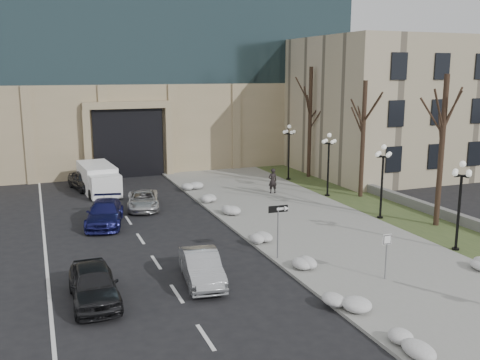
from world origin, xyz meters
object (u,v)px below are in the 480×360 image
object	(u,v)px
car_c	(105,213)
lamppost_a	(460,194)
car_b	(202,267)
pedestrian	(273,181)
lamppost_b	(383,171)
car_a	(94,284)
car_d	(143,200)
keep_sign	(387,247)
lamppost_c	(329,156)
car_e	(84,180)
one_way_sign	(281,215)
box_truck	(99,179)
lamppost_d	(289,145)

from	to	relation	value
car_c	lamppost_a	size ratio (longest dim) A/B	1.05
car_b	pedestrian	xyz separation A→B (m)	(10.00, 14.38, 0.36)
lamppost_b	car_a	bearing A→B (deg)	-161.42
car_d	lamppost_a	bearing A→B (deg)	-36.35
pedestrian	keep_sign	distance (m)	17.36
keep_sign	lamppost_b	world-z (taller)	lamppost_b
pedestrian	lamppost_c	xyz separation A→B (m)	(3.45, -2.19, 2.01)
car_c	lamppost_a	xyz separation A→B (m)	(16.27, -11.53, 2.35)
car_b	car_e	bearing A→B (deg)	105.10
one_way_sign	lamppost_a	size ratio (longest dim) A/B	0.59
car_c	lamppost_a	bearing A→B (deg)	-23.05
car_d	box_truck	bearing A→B (deg)	120.03
car_e	box_truck	distance (m)	1.61
car_d	lamppost_c	xyz separation A→B (m)	(13.34, -1.53, 2.46)
box_truck	lamppost_b	xyz separation A→B (m)	(15.53, -14.42, 2.07)
pedestrian	one_way_sign	xyz separation A→B (m)	(-5.55, -13.12, 1.25)
car_a	car_b	distance (m)	4.67
pedestrian	lamppost_b	xyz separation A→B (m)	(3.45, -8.69, 2.01)
lamppost_c	lamppost_d	xyz separation A→B (m)	(0.00, 6.50, 0.00)
box_truck	one_way_sign	size ratio (longest dim) A/B	2.37
car_d	car_e	xyz separation A→B (m)	(-3.13, 7.66, 0.11)
lamppost_a	lamppost_c	size ratio (longest dim) A/B	1.00
lamppost_a	lamppost_d	size ratio (longest dim) A/B	1.00
car_e	lamppost_c	xyz separation A→B (m)	(16.48, -9.19, 2.35)
car_d	pedestrian	distance (m)	9.92
keep_sign	one_way_sign	bearing A→B (deg)	125.53
one_way_sign	lamppost_b	distance (m)	10.06
car_b	car_c	size ratio (longest dim) A/B	0.86
car_d	box_truck	size ratio (longest dim) A/B	0.66
box_truck	keep_sign	xyz separation A→B (m)	(9.71, -22.92, 0.60)
car_a	lamppost_a	size ratio (longest dim) A/B	0.95
car_b	car_d	xyz separation A→B (m)	(0.11, 13.73, -0.09)
lamppost_d	car_d	bearing A→B (deg)	-159.57
box_truck	lamppost_c	xyz separation A→B (m)	(15.53, -7.92, 2.07)
car_b	box_truck	size ratio (longest dim) A/B	0.65
car_b	pedestrian	world-z (taller)	pedestrian
box_truck	pedestrian	bearing A→B (deg)	-29.68
car_e	lamppost_b	bearing A→B (deg)	-56.49
pedestrian	car_a	bearing A→B (deg)	45.00
lamppost_b	lamppost_c	xyz separation A→B (m)	(0.00, 6.50, 0.00)
car_b	keep_sign	xyz separation A→B (m)	(7.62, -2.80, 0.89)
lamppost_c	pedestrian	bearing A→B (deg)	147.64
pedestrian	lamppost_a	bearing A→B (deg)	102.57
car_e	pedestrian	bearing A→B (deg)	-41.16
car_e	lamppost_a	bearing A→B (deg)	-66.30
car_e	lamppost_d	world-z (taller)	lamppost_d
car_a	pedestrian	xyz separation A→B (m)	(14.65, 14.77, 0.30)
car_d	box_truck	xyz separation A→B (m)	(-2.19, 6.39, 0.39)
car_b	pedestrian	distance (m)	17.52
car_a	box_truck	size ratio (longest dim) A/B	0.68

